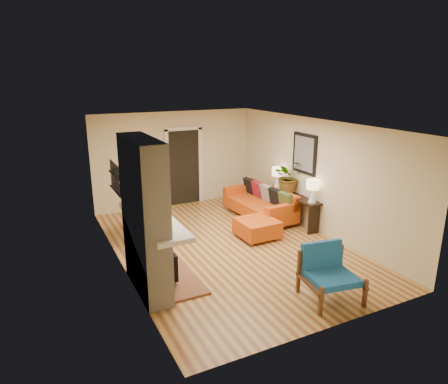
# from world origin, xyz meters

# --- Properties ---
(room_shell) EXTENTS (6.50, 6.50, 6.50)m
(room_shell) POSITION_xyz_m (0.60, 2.63, 1.24)
(room_shell) COLOR tan
(room_shell) RESTS_ON ground
(fireplace) EXTENTS (1.09, 1.68, 2.60)m
(fireplace) POSITION_xyz_m (-2.00, -1.00, 1.24)
(fireplace) COLOR white
(fireplace) RESTS_ON ground
(sofa) EXTENTS (1.04, 2.19, 0.84)m
(sofa) POSITION_xyz_m (1.60, 1.25, 0.37)
(sofa) COLOR silver
(sofa) RESTS_ON ground
(ottoman) EXTENTS (0.85, 0.85, 0.42)m
(ottoman) POSITION_xyz_m (0.79, 0.11, 0.24)
(ottoman) COLOR silver
(ottoman) RESTS_ON ground
(blue_chair) EXTENTS (0.96, 0.94, 0.88)m
(blue_chair) POSITION_xyz_m (0.53, -2.53, 0.48)
(blue_chair) COLOR brown
(blue_chair) RESTS_ON ground
(dining_table) EXTENTS (0.80, 1.66, 0.88)m
(dining_table) POSITION_xyz_m (-1.55, 1.27, 0.58)
(dining_table) COLOR brown
(dining_table) RESTS_ON ground
(console_table) EXTENTS (0.34, 1.85, 0.72)m
(console_table) POSITION_xyz_m (2.07, 0.58, 0.58)
(console_table) COLOR black
(console_table) RESTS_ON ground
(lamp_near) EXTENTS (0.30, 0.30, 0.54)m
(lamp_near) POSITION_xyz_m (2.07, -0.16, 1.06)
(lamp_near) COLOR white
(lamp_near) RESTS_ON console_table
(lamp_far) EXTENTS (0.30, 0.30, 0.54)m
(lamp_far) POSITION_xyz_m (2.07, 1.26, 1.06)
(lamp_far) COLOR white
(lamp_far) RESTS_ON console_table
(houseplant) EXTENTS (0.81, 0.73, 0.82)m
(houseplant) POSITION_xyz_m (2.06, 0.78, 1.13)
(houseplant) COLOR #1E5919
(houseplant) RESTS_ON console_table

